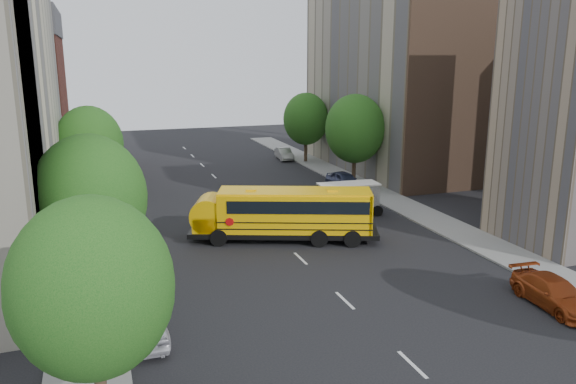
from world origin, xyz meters
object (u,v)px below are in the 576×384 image
street_tree_0 (92,288)px  street_tree_5 (306,119)px  parked_car_5 (284,154)px  school_bus (282,212)px  parked_car_0 (145,323)px  safari_truck (343,199)px  street_tree_1 (90,198)px  parked_car_3 (554,293)px  street_tree_4 (355,129)px  parked_car_4 (345,181)px  parked_car_1 (125,200)px  parked_car_2 (111,171)px  street_tree_2 (89,144)px

street_tree_0 → street_tree_5: 45.65m
street_tree_0 → parked_car_5: (20.31, 42.32, -3.99)m
school_bus → parked_car_0: (-9.30, -10.25, -1.13)m
parked_car_5 → street_tree_0: bearing=-111.0°
school_bus → safari_truck: (5.98, 3.99, -0.61)m
safari_truck → street_tree_1: bearing=-147.6°
street_tree_5 → parked_car_3: 38.00m
street_tree_4 → parked_car_0: 30.74m
street_tree_5 → parked_car_4: size_ratio=1.69×
safari_truck → parked_car_5: size_ratio=1.40×
safari_truck → parked_car_3: size_ratio=1.19×
street_tree_1 → parked_car_3: size_ratio=1.70×
street_tree_4 → street_tree_5: 12.01m
safari_truck → parked_car_1: safari_truck is taller
safari_truck → parked_car_1: bearing=157.8°
parked_car_2 → parked_car_5: 19.12m
street_tree_1 → school_bus: street_tree_1 is taller
parked_car_4 → street_tree_4: bearing=33.7°
school_bus → parked_car_3: 15.91m
safari_truck → parked_car_4: (3.56, 7.38, -0.47)m
parked_car_2 → street_tree_4: bearing=150.7°
street_tree_2 → parked_car_2: bearing=80.8°
street_tree_0 → street_tree_1: street_tree_1 is taller
street_tree_4 → parked_car_1: street_tree_4 is taller
parked_car_0 → parked_car_3: 18.29m
street_tree_0 → parked_car_0: size_ratio=1.76×
street_tree_1 → parked_car_0: 6.58m
parked_car_1 → parked_car_3: (17.60, -24.30, 0.02)m
parked_car_0 → parked_car_2: parked_car_0 is taller
parked_car_0 → street_tree_4: bearing=-132.4°
street_tree_4 → parked_car_2: street_tree_4 is taller
street_tree_5 → parked_car_2: bearing=-174.7°
street_tree_2 → parked_car_3: size_ratio=1.66×
street_tree_0 → school_bus: 19.26m
parked_car_3 → parked_car_4: bearing=92.1°
parked_car_3 → street_tree_2: bearing=131.5°
safari_truck → street_tree_0: bearing=-127.9°
school_bus → parked_car_2: 24.51m
street_tree_1 → street_tree_4: street_tree_4 is taller
street_tree_0 → street_tree_1: bearing=90.0°
street_tree_2 → parked_car_3: bearing=-52.4°
street_tree_2 → parked_car_4: street_tree_2 is taller
parked_car_1 → school_bus: bearing=128.0°
parked_car_0 → parked_car_3: size_ratio=0.90×
parked_car_0 → parked_car_4: parked_car_4 is taller
parked_car_2 → parked_car_4: 22.03m
street_tree_5 → street_tree_4: bearing=-90.0°
street_tree_5 → parked_car_4: street_tree_5 is taller
school_bus → parked_car_2: size_ratio=2.39×
street_tree_1 → street_tree_2: street_tree_1 is taller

